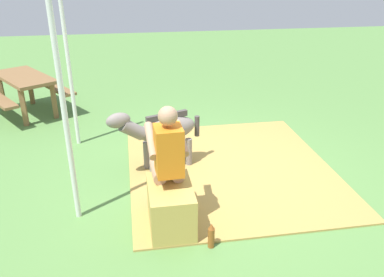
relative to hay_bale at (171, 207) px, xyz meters
The scene contains 9 objects.
ground_plane 1.26m from the hay_bale, 34.00° to the right, with size 24.00×24.00×0.00m, color #568442.
hay_patch 1.56m from the hay_bale, 39.29° to the right, with size 3.11×2.81×0.02m, color #AD8C47.
hay_bale is the anchor object (origin of this frame).
person_seated 0.55m from the hay_bale, ahead, with size 0.67×0.43×1.39m.
pony_standing 1.38m from the hay_bale, ahead, with size 0.65×1.29×0.95m.
soda_bottle 0.56m from the hay_bale, 137.80° to the right, with size 0.07×0.07×0.28m.
tent_pole_left 1.51m from the hay_bale, 69.97° to the left, with size 0.06×0.06×2.59m, color silver.
tent_pole_right 2.91m from the hay_bale, 26.59° to the left, with size 0.06×0.06×2.59m, color silver.
picnic_bench 4.58m from the hay_bale, 29.74° to the left, with size 1.97×1.91×0.75m.
Camera 1 is at (-4.59, 1.05, 2.69)m, focal length 36.93 mm.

